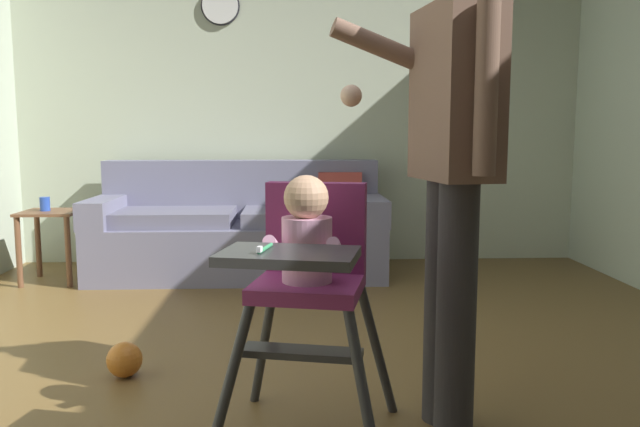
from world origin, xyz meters
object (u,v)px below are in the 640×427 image
at_px(couch, 241,231).
at_px(high_chair, 308,260).
at_px(side_table, 52,230).
at_px(wall_clock, 220,6).
at_px(sippy_cup, 45,204).
at_px(toy_ball, 124,360).
at_px(adult_standing, 452,166).

bearing_deg(couch, high_chair, 9.45).
bearing_deg(side_table, wall_clock, 30.62).
relative_size(side_table, wall_clock, 1.67).
relative_size(side_table, sippy_cup, 5.20).
bearing_deg(sippy_cup, side_table, 0.00).
bearing_deg(couch, toy_ball, -9.72).
bearing_deg(toy_ball, couch, 80.28).
distance_m(couch, sippy_cup, 1.42).
height_order(adult_standing, sippy_cup, adult_standing).
height_order(toy_ball, wall_clock, wall_clock).
bearing_deg(couch, side_table, -80.94).
xyz_separation_m(high_chair, sippy_cup, (-1.83, 2.46, -0.08)).
bearing_deg(adult_standing, toy_ball, -30.74).
xyz_separation_m(sippy_cup, wall_clock, (1.21, 0.69, 1.52)).
xyz_separation_m(high_chair, adult_standing, (0.51, 0.08, 0.32)).
distance_m(toy_ball, side_table, 2.12).
relative_size(toy_ball, side_table, 0.30).
distance_m(adult_standing, side_table, 3.37).
relative_size(couch, side_table, 4.19).
xyz_separation_m(couch, toy_ball, (-0.35, -2.07, -0.25)).
relative_size(high_chair, wall_clock, 3.03).
bearing_deg(adult_standing, couch, -78.34).
bearing_deg(side_table, adult_standing, -46.11).
distance_m(adult_standing, wall_clock, 3.47).
bearing_deg(sippy_cup, adult_standing, -45.65).
relative_size(high_chair, adult_standing, 0.56).
bearing_deg(side_table, toy_ball, -61.87).
height_order(adult_standing, wall_clock, wall_clock).
bearing_deg(wall_clock, adult_standing, -69.86).
xyz_separation_m(high_chair, wall_clock, (-0.62, 3.16, 1.45)).
distance_m(toy_ball, sippy_cup, 2.18).
bearing_deg(adult_standing, high_chair, 0.02).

